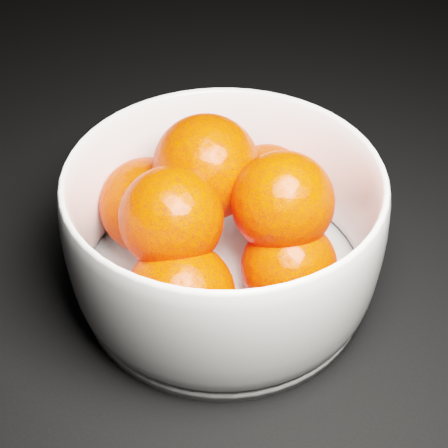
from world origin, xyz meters
name	(u,v)px	position (x,y,z in m)	size (l,w,h in m)	color
ground	(335,223)	(0.00, 0.00, 0.00)	(3.00, 3.00, 0.00)	black
bowl	(224,230)	(-0.13, -0.02, 0.06)	(0.26, 0.26, 0.12)	silver
orange_pile	(216,217)	(-0.14, -0.02, 0.07)	(0.20, 0.20, 0.13)	#FF2300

